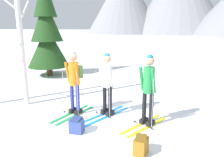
# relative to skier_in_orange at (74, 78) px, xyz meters

# --- Properties ---
(ground_plane) EXTENTS (400.00, 400.00, 0.00)m
(ground_plane) POSITION_rel_skier_in_orange_xyz_m (1.09, 0.00, -1.08)
(ground_plane) COLOR white
(skier_in_orange) EXTENTS (0.79, 1.60, 1.87)m
(skier_in_orange) POSITION_rel_skier_in_orange_xyz_m (0.00, 0.00, 0.00)
(skier_in_orange) COLOR green
(skier_in_orange) RESTS_ON ground
(skier_in_white) EXTENTS (1.13, 1.72, 1.83)m
(skier_in_white) POSITION_rel_skier_in_orange_xyz_m (0.94, 0.13, -0.06)
(skier_in_white) COLOR #1E84D1
(skier_in_white) RESTS_ON ground
(skier_in_green) EXTENTS (1.10, 1.52, 1.87)m
(skier_in_green) POSITION_rel_skier_in_orange_xyz_m (2.13, -0.23, -0.02)
(skier_in_green) COLOR yellow
(skier_in_green) RESTS_ON ground
(pine_tree_near) EXTENTS (2.11, 2.11, 5.09)m
(pine_tree_near) POSITION_rel_skier_in_orange_xyz_m (-3.46, 4.39, 1.25)
(pine_tree_near) COLOR #51381E
(pine_tree_near) RESTS_ON ground
(birch_tree_tall) EXTENTS (0.51, 0.85, 4.52)m
(birch_tree_tall) POSITION_rel_skier_in_orange_xyz_m (-1.91, 0.34, 1.22)
(birch_tree_tall) COLOR silver
(birch_tree_tall) RESTS_ON ground
(backpack_on_snow_front) EXTENTS (0.30, 0.36, 0.38)m
(backpack_on_snow_front) POSITION_rel_skier_in_orange_xyz_m (2.13, -1.58, -0.89)
(backpack_on_snow_front) COLOR #99661E
(backpack_on_snow_front) RESTS_ON ground
(backpack_on_snow_beside) EXTENTS (0.32, 0.28, 0.38)m
(backpack_on_snow_beside) POSITION_rel_skier_in_orange_xyz_m (0.51, -1.08, -0.89)
(backpack_on_snow_beside) COLOR #384C99
(backpack_on_snow_beside) RESTS_ON ground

